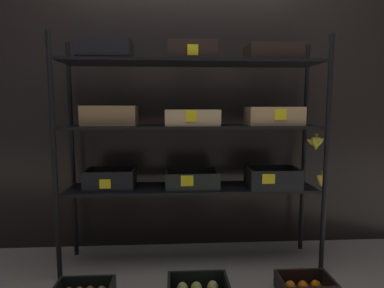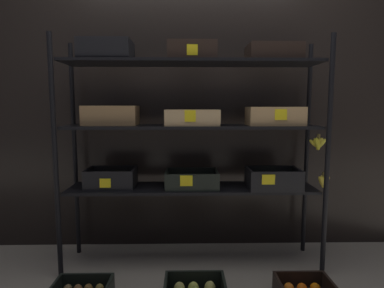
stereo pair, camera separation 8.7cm
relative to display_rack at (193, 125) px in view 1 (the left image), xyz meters
name	(u,v)px [view 1 (the left image)]	position (x,y,z in m)	size (l,w,h in m)	color
ground_plane	(192,262)	(-0.01, 0.00, -1.01)	(10.00, 10.00, 0.00)	gray
storefront_wall	(189,89)	(-0.01, 0.38, 0.27)	(4.17, 0.12, 2.55)	black
display_rack	(193,125)	(0.00, 0.00, 0.00)	(1.89, 0.39, 1.59)	black
crate_ground_tangerine	(305,288)	(0.66, -0.45, -0.97)	(0.32, 0.22, 0.11)	black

